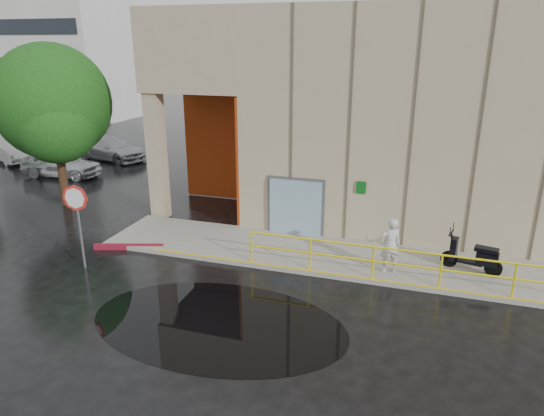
{
  "coord_description": "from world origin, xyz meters",
  "views": [
    {
      "loc": [
        4.37,
        -10.1,
        6.78
      ],
      "look_at": [
        0.24,
        3.0,
        2.08
      ],
      "focal_mm": 32.0,
      "sensor_mm": 36.0,
      "label": 1
    }
  ],
  "objects": [
    {
      "name": "ground",
      "position": [
        0.0,
        0.0,
        0.0
      ],
      "size": [
        120.0,
        120.0,
        0.0
      ],
      "primitive_type": "plane",
      "color": "black",
      "rests_on": "ground"
    },
    {
      "name": "sidewalk",
      "position": [
        4.0,
        4.5,
        0.07
      ],
      "size": [
        20.0,
        3.0,
        0.15
      ],
      "primitive_type": "cube",
      "color": "gray",
      "rests_on": "ground"
    },
    {
      "name": "building",
      "position": [
        5.1,
        10.98,
        4.21
      ],
      "size": [
        20.0,
        10.17,
        8.0
      ],
      "color": "tan",
      "rests_on": "ground"
    },
    {
      "name": "guardrail",
      "position": [
        4.25,
        3.15,
        0.68
      ],
      "size": [
        9.56,
        0.06,
        1.03
      ],
      "color": "yellow",
      "rests_on": "sidewalk"
    },
    {
      "name": "distant_building",
      "position": [
        -28.0,
        27.98,
        7.5
      ],
      "size": [
        12.0,
        8.08,
        15.0
      ],
      "color": "#BBBCB7",
      "rests_on": "ground"
    },
    {
      "name": "person",
      "position": [
        3.73,
        3.71,
        1.02
      ],
      "size": [
        0.75,
        0.63,
        1.74
      ],
      "primitive_type": "imported",
      "rotation": [
        0.0,
        0.0,
        3.54
      ],
      "color": "silver",
      "rests_on": "sidewalk"
    },
    {
      "name": "scooter",
      "position": [
        6.14,
        4.51,
        0.94
      ],
      "size": [
        1.83,
        0.98,
        1.38
      ],
      "rotation": [
        0.0,
        0.0,
        -0.25
      ],
      "color": "black",
      "rests_on": "sidewalk"
    },
    {
      "name": "stop_sign",
      "position": [
        -5.5,
        1.4,
        1.99
      ],
      "size": [
        0.82,
        0.14,
        2.75
      ],
      "rotation": [
        0.0,
        0.0,
        -0.28
      ],
      "color": "slate",
      "rests_on": "ground"
    },
    {
      "name": "red_curb",
      "position": [
        -5.0,
        3.1,
        0.09
      ],
      "size": [
        2.35,
        0.87,
        0.18
      ],
      "primitive_type": "cube",
      "rotation": [
        0.0,
        0.0,
        0.29
      ],
      "color": "maroon",
      "rests_on": "ground"
    },
    {
      "name": "puddle",
      "position": [
        -0.18,
        -0.28,
        0.0
      ],
      "size": [
        6.76,
        4.21,
        0.01
      ],
      "primitive_type": "cube",
      "rotation": [
        0.0,
        0.0,
        0.01
      ],
      "color": "black",
      "rests_on": "ground"
    },
    {
      "name": "car_a",
      "position": [
        -13.82,
        10.38,
        0.71
      ],
      "size": [
        4.26,
        1.94,
        1.42
      ],
      "primitive_type": "imported",
      "rotation": [
        0.0,
        0.0,
        1.63
      ],
      "color": "silver",
      "rests_on": "ground"
    },
    {
      "name": "car_b",
      "position": [
        -19.36,
        12.53,
        0.77
      ],
      "size": [
        4.94,
        3.45,
        1.55
      ],
      "primitive_type": "imported",
      "rotation": [
        0.0,
        0.0,
        1.14
      ],
      "color": "silver",
      "rests_on": "ground"
    },
    {
      "name": "car_c",
      "position": [
        -13.69,
        14.58,
        0.68
      ],
      "size": [
        5.0,
        2.88,
        1.36
      ],
      "primitive_type": "imported",
      "rotation": [
        0.0,
        0.0,
        1.35
      ],
      "color": "#AFB1B6",
      "rests_on": "ground"
    },
    {
      "name": "tree_near",
      "position": [
        -10.28,
        6.41,
        4.26
      ],
      "size": [
        4.78,
        4.78,
        6.84
      ],
      "rotation": [
        0.0,
        0.0,
        -0.3
      ],
      "color": "black",
      "rests_on": "ground"
    }
  ]
}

